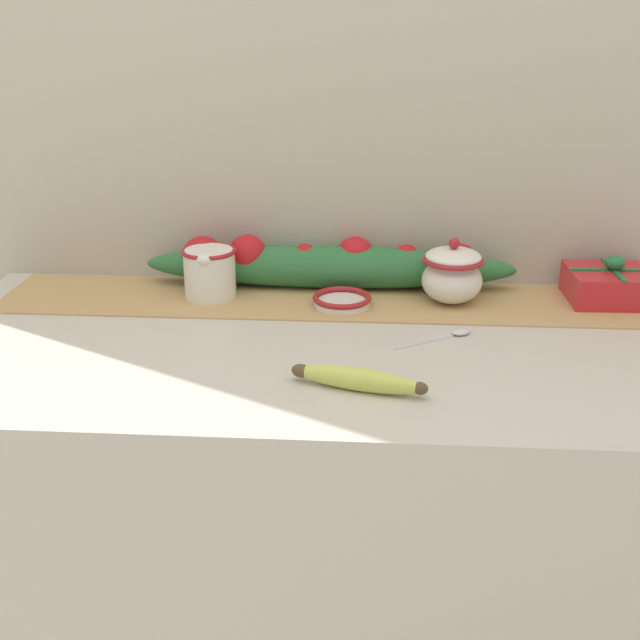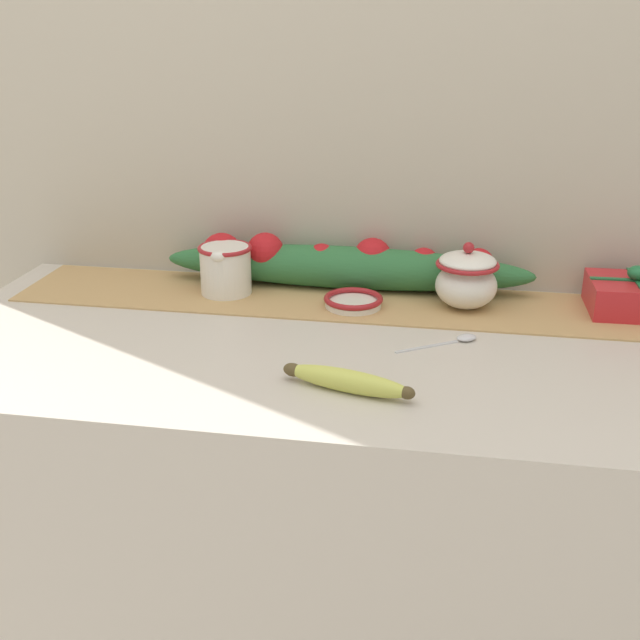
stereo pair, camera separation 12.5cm
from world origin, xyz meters
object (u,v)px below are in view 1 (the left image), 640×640
at_px(banana, 358,379).
at_px(spoon, 455,333).
at_px(cream_pitcher, 210,271).
at_px(sugar_bowl, 452,274).
at_px(small_dish, 342,300).
at_px(gift_box, 612,285).

xyz_separation_m(banana, spoon, (0.16, 0.21, -0.01)).
relative_size(cream_pitcher, sugar_bowl, 0.97).
xyz_separation_m(cream_pitcher, small_dish, (0.25, -0.03, -0.04)).
relative_size(small_dish, banana, 0.54).
bearing_deg(gift_box, sugar_bowl, -174.14).
height_order(spoon, gift_box, gift_box).
distance_m(small_dish, banana, 0.33).
relative_size(cream_pitcher, small_dish, 1.10).
xyz_separation_m(small_dish, gift_box, (0.49, 0.06, 0.02)).
height_order(small_dish, banana, banana).
height_order(cream_pitcher, banana, cream_pitcher).
bearing_deg(small_dish, cream_pitcher, 172.18).
relative_size(sugar_bowl, small_dish, 1.13).
distance_m(cream_pitcher, small_dish, 0.25).
bearing_deg(spoon, small_dish, 114.33).
bearing_deg(spoon, gift_box, -1.54).
bearing_deg(cream_pitcher, banana, -52.37).
bearing_deg(banana, gift_box, 41.09).
bearing_deg(sugar_bowl, spoon, -91.77).
xyz_separation_m(cream_pitcher, banana, (0.28, -0.37, -0.04)).
height_order(small_dish, spoon, small_dish).
distance_m(cream_pitcher, banana, 0.46).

